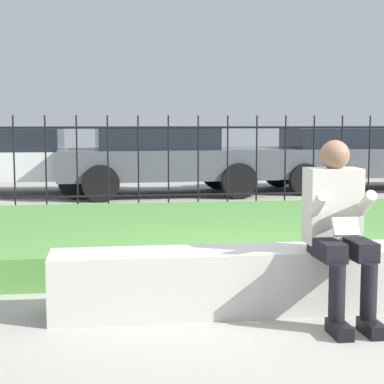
% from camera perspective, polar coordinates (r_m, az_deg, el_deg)
% --- Properties ---
extents(ground_plane, '(60.00, 60.00, 0.00)m').
position_cam_1_polar(ground_plane, '(4.87, 6.38, -10.40)').
color(ground_plane, '#A8A399').
extents(stone_bench, '(2.65, 0.46, 0.47)m').
position_cam_1_polar(stone_bench, '(4.76, 3.67, -8.16)').
color(stone_bench, beige).
rests_on(stone_bench, ground_plane).
extents(person_seated_reader, '(0.42, 0.73, 1.27)m').
position_cam_1_polar(person_seated_reader, '(4.60, 12.84, -2.64)').
color(person_seated_reader, black).
rests_on(person_seated_reader, ground_plane).
extents(grass_berm, '(9.13, 3.47, 0.28)m').
position_cam_1_polar(grass_berm, '(7.16, 1.66, -3.77)').
color(grass_berm, '#569342').
rests_on(grass_berm, ground_plane).
extents(iron_fence, '(7.13, 0.03, 1.48)m').
position_cam_1_polar(iron_fence, '(9.55, -0.77, 2.58)').
color(iron_fence, black).
rests_on(iron_fence, ground_plane).
extents(car_parked_left, '(4.37, 1.99, 1.25)m').
position_cam_1_polar(car_parked_left, '(12.66, -16.33, 2.87)').
color(car_parked_left, silver).
rests_on(car_parked_left, ground_plane).
extents(car_parked_center, '(4.06, 2.06, 1.29)m').
position_cam_1_polar(car_parked_center, '(12.11, -2.68, 3.05)').
color(car_parked_center, '#4C5156').
rests_on(car_parked_center, ground_plane).
extents(car_parked_right, '(4.64, 1.96, 1.25)m').
position_cam_1_polar(car_parked_right, '(13.48, 14.35, 3.10)').
color(car_parked_right, '#4C5156').
rests_on(car_parked_right, ground_plane).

